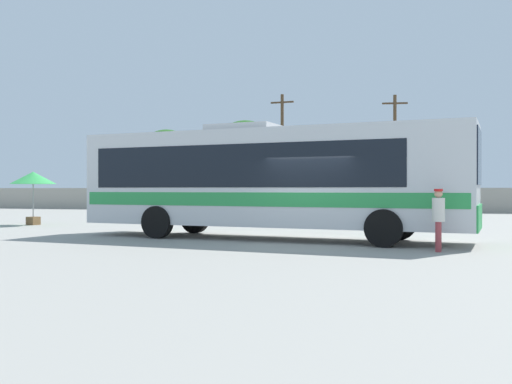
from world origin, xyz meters
The scene contains 12 objects.
ground_plane centered at (0.00, 10.00, 0.00)m, with size 300.00×300.00×0.00m, color gray.
perimeter_wall centered at (0.00, 24.20, 0.83)m, with size 80.00×0.30×1.67m, color #9E998C.
coach_bus_silver_green centered at (-1.61, 1.11, 1.95)m, with size 12.64×4.26×3.65m.
attendant_by_bus_door centered at (3.53, -1.41, 0.90)m, with size 0.35×0.35×1.59m.
vendor_umbrella_near_gate_green centered at (-13.30, 5.32, 2.02)m, with size 1.97×1.97×2.35m.
parked_car_leftmost_grey centered at (-8.87, 20.11, 0.78)m, with size 4.58×2.25×1.46m.
parked_car_second_silver centered at (-3.14, 20.31, 0.76)m, with size 4.14×2.05×1.41m.
parked_car_third_silver centered at (3.01, 20.64, 0.78)m, with size 4.69×2.27×1.46m.
utility_pole_near centered at (1.58, 26.08, 4.36)m, with size 1.80×0.37×8.36m.
utility_pole_far centered at (-6.74, 26.09, 4.57)m, with size 1.80×0.28×8.76m.
roadside_tree_left centered at (-18.40, 30.94, 4.96)m, with size 4.54×4.54×6.90m.
roadside_tree_midleft centered at (-9.75, 26.41, 4.95)m, with size 4.61×4.61×6.92m.
Camera 1 is at (2.95, -16.67, 1.58)m, focal length 40.60 mm.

